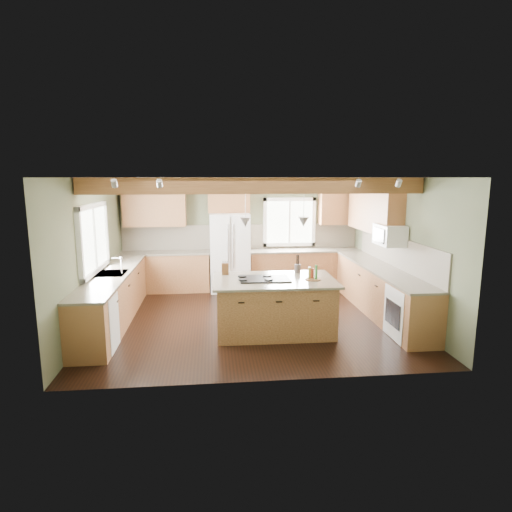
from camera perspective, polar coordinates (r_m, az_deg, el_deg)
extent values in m
plane|color=black|center=(8.08, -0.64, -8.35)|extent=(5.60, 5.60, 0.00)
plane|color=silver|center=(7.65, -0.69, 10.42)|extent=(5.60, 5.60, 0.00)
plane|color=#4E563D|center=(10.22, -1.95, 3.11)|extent=(5.60, 0.00, 5.60)
plane|color=#4E563D|center=(8.01, -21.04, 0.38)|extent=(0.00, 5.00, 5.00)
plane|color=#4E563D|center=(8.48, 18.53, 1.06)|extent=(0.00, 5.00, 5.00)
cube|color=brown|center=(6.96, -0.15, 9.35)|extent=(5.55, 0.26, 0.26)
cube|color=brown|center=(10.04, -1.95, 10.07)|extent=(5.55, 0.20, 0.10)
cube|color=brown|center=(10.22, -1.94, 2.60)|extent=(5.58, 0.03, 0.58)
cube|color=brown|center=(8.53, 18.27, 0.52)|extent=(0.03, 3.70, 0.58)
cube|color=brown|center=(10.11, -11.98, -2.15)|extent=(2.02, 0.60, 0.88)
cube|color=#51493B|center=(10.02, -12.07, 0.42)|extent=(2.06, 0.64, 0.04)
cube|color=brown|center=(10.29, 6.51, -1.77)|extent=(2.62, 0.60, 0.88)
cube|color=#51493B|center=(10.20, 6.56, 0.76)|extent=(2.66, 0.64, 0.04)
cube|color=brown|center=(8.17, -18.52, -5.47)|extent=(0.60, 3.70, 0.88)
cube|color=#51493B|center=(8.06, -18.70, -2.32)|extent=(0.64, 3.74, 0.04)
cube|color=brown|center=(8.58, 16.23, -4.58)|extent=(0.60, 3.70, 0.88)
cube|color=#51493B|center=(8.48, 16.39, -1.57)|extent=(0.64, 3.74, 0.04)
cube|color=brown|center=(10.05, -13.37, 6.43)|extent=(1.40, 0.35, 0.90)
cube|color=brown|center=(9.96, -3.64, 7.81)|extent=(0.96, 0.35, 0.70)
cube|color=brown|center=(9.17, 15.45, 5.98)|extent=(0.35, 2.20, 0.90)
cube|color=brown|center=(10.40, 10.93, 6.65)|extent=(0.90, 0.35, 0.90)
cube|color=white|center=(8.01, -20.93, 2.20)|extent=(0.04, 1.60, 1.05)
cube|color=white|center=(10.32, 4.46, 4.55)|extent=(1.10, 0.04, 1.00)
cube|color=#262628|center=(8.06, -18.71, -2.28)|extent=(0.50, 0.65, 0.03)
cylinder|color=#B2B2B7|center=(7.99, -17.51, -1.26)|extent=(0.02, 0.02, 0.28)
cube|color=white|center=(6.96, -20.74, -8.44)|extent=(0.60, 0.60, 0.84)
cube|color=white|center=(7.44, 19.91, -7.17)|extent=(0.60, 0.72, 0.84)
cube|color=white|center=(8.31, 17.39, 2.69)|extent=(0.40, 0.70, 0.38)
cone|color=#B2B2B7|center=(6.99, -1.43, 4.50)|extent=(0.18, 0.18, 0.16)
cone|color=#B2B2B7|center=(7.11, 6.35, 4.55)|extent=(0.18, 0.18, 0.16)
cube|color=white|center=(9.89, -3.51, 0.50)|extent=(0.90, 0.74, 1.80)
cube|color=olive|center=(7.32, 2.41, -6.74)|extent=(1.94, 1.20, 0.88)
cube|color=#51493B|center=(7.20, 2.43, -3.24)|extent=(2.07, 1.33, 0.04)
cube|color=black|center=(7.17, 1.17, -3.04)|extent=(0.84, 0.57, 0.02)
cube|color=brown|center=(7.52, -4.14, -1.74)|extent=(0.12, 0.09, 0.20)
cylinder|color=#423C35|center=(7.71, 5.55, -1.66)|extent=(0.12, 0.12, 0.15)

